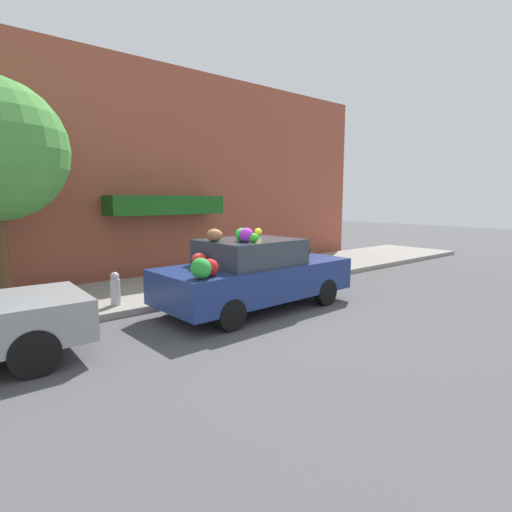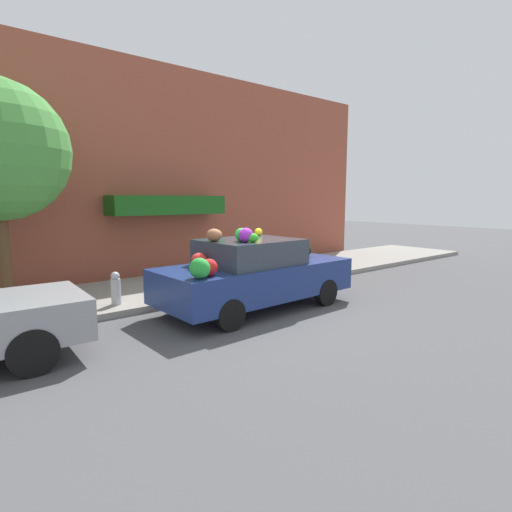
# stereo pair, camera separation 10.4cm
# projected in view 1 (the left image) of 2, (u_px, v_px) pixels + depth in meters

# --- Properties ---
(ground_plane) EXTENTS (60.00, 60.00, 0.00)m
(ground_plane) POSITION_uv_depth(u_px,v_px,m) (255.00, 308.00, 8.70)
(ground_plane) COLOR #4C4C4F
(sidewalk_curb) EXTENTS (24.00, 3.20, 0.14)m
(sidewalk_curb) POSITION_uv_depth(u_px,v_px,m) (191.00, 284.00, 10.75)
(sidewalk_curb) COLOR gray
(sidewalk_curb) RESTS_ON ground
(building_facade) EXTENTS (18.00, 1.20, 6.36)m
(building_facade) POSITION_uv_depth(u_px,v_px,m) (152.00, 173.00, 12.02)
(building_facade) COLOR #9E4C38
(building_facade) RESTS_ON ground
(fire_hydrant) EXTENTS (0.20, 0.20, 0.70)m
(fire_hydrant) POSITION_uv_depth(u_px,v_px,m) (115.00, 289.00, 8.36)
(fire_hydrant) COLOR #B2B2B7
(fire_hydrant) RESTS_ON sidewalk_curb
(art_car) EXTENTS (4.37, 1.95, 1.80)m
(art_car) POSITION_uv_depth(u_px,v_px,m) (254.00, 273.00, 8.52)
(art_car) COLOR navy
(art_car) RESTS_ON ground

